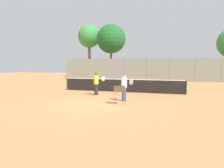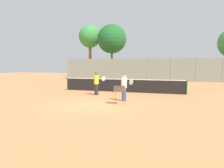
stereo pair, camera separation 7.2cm
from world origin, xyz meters
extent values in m
plane|color=#D37F4C|center=(0.00, 0.00, 0.00)|extent=(80.00, 80.00, 0.00)
cylinder|color=#26592D|center=(-4.99, 6.06, 0.54)|extent=(0.10, 0.10, 1.07)
cylinder|color=#26592D|center=(4.99, 6.06, 0.54)|extent=(0.10, 0.10, 1.07)
cube|color=black|center=(0.00, 6.06, 0.51)|extent=(9.97, 0.01, 1.01)
cube|color=white|center=(0.00, 6.06, 1.04)|extent=(9.97, 0.02, 0.06)
cylinder|color=gray|center=(-12.38, 18.93, 1.53)|extent=(0.08, 0.08, 3.07)
cylinder|color=gray|center=(-9.28, 18.93, 1.53)|extent=(0.08, 0.08, 3.07)
cylinder|color=gray|center=(-6.19, 18.93, 1.53)|extent=(0.08, 0.08, 3.07)
cylinder|color=gray|center=(-3.09, 18.93, 1.53)|extent=(0.08, 0.08, 3.07)
cylinder|color=gray|center=(0.00, 18.93, 1.53)|extent=(0.08, 0.08, 3.07)
cylinder|color=gray|center=(3.09, 18.93, 1.53)|extent=(0.08, 0.08, 3.07)
cylinder|color=gray|center=(6.19, 18.93, 1.53)|extent=(0.08, 0.08, 3.07)
cylinder|color=gray|center=(9.28, 18.93, 1.53)|extent=(0.08, 0.08, 3.07)
cube|color=gray|center=(0.00, 18.93, 1.53)|extent=(24.75, 0.01, 3.07)
cylinder|color=brown|center=(-10.95, 24.40, 2.96)|extent=(0.49, 0.49, 5.93)
sphere|color=#388E42|center=(-10.95, 24.40, 7.09)|extent=(3.88, 3.88, 3.88)
cylinder|color=brown|center=(-6.52, 23.13, 2.48)|extent=(0.33, 0.33, 4.96)
sphere|color=#1E6028|center=(-6.52, 23.13, 6.37)|extent=(4.71, 4.71, 4.71)
cylinder|color=#334C8C|center=(1.32, 1.86, 0.40)|extent=(0.28, 0.28, 0.80)
cylinder|color=white|center=(1.32, 1.86, 1.13)|extent=(0.35, 0.35, 0.66)
sphere|color=#DBB28C|center=(1.32, 1.86, 1.57)|extent=(0.22, 0.22, 0.22)
cylinder|color=#2659B2|center=(1.32, 1.86, 1.66)|extent=(0.23, 0.23, 0.05)
cylinder|color=black|center=(1.65, 1.73, 0.96)|extent=(0.15, 0.08, 0.27)
ellipsoid|color=silver|center=(1.81, 1.66, 1.18)|extent=(0.38, 0.18, 0.43)
cylinder|color=#26262D|center=(-1.28, 3.77, 0.40)|extent=(0.28, 0.28, 0.80)
cylinder|color=yellow|center=(-1.28, 3.77, 1.14)|extent=(0.35, 0.35, 0.67)
sphere|color=brown|center=(-1.28, 3.77, 1.58)|extent=(0.22, 0.22, 0.22)
cylinder|color=black|center=(-0.97, 3.95, 0.97)|extent=(0.14, 0.10, 0.27)
ellipsoid|color=silver|center=(-0.82, 4.03, 1.19)|extent=(0.36, 0.22, 0.43)
cylinder|color=brown|center=(1.13, 0.47, 0.37)|extent=(0.02, 0.02, 0.74)
cylinder|color=brown|center=(1.64, 0.47, 0.37)|extent=(0.02, 0.02, 0.74)
cylinder|color=brown|center=(1.13, 0.83, 0.37)|extent=(0.02, 0.02, 0.74)
cylinder|color=brown|center=(1.64, 0.83, 0.37)|extent=(0.02, 0.02, 0.74)
cube|color=brown|center=(1.39, 0.65, 0.74)|extent=(0.55, 0.40, 0.01)
cube|color=brown|center=(1.39, 0.45, 0.89)|extent=(0.55, 0.01, 0.30)
cube|color=brown|center=(1.39, 0.85, 0.89)|extent=(0.55, 0.01, 0.30)
cube|color=brown|center=(1.11, 0.65, 0.89)|extent=(0.01, 0.40, 0.30)
cube|color=brown|center=(1.66, 0.65, 0.89)|extent=(0.01, 0.40, 0.30)
sphere|color=#D1E54C|center=(1.21, 0.57, 0.84)|extent=(0.07, 0.07, 0.07)
sphere|color=#D1E54C|center=(1.58, 0.75, 0.84)|extent=(0.07, 0.07, 0.07)
sphere|color=#D1E54C|center=(1.39, 0.60, 0.84)|extent=(0.07, 0.07, 0.07)
sphere|color=#D1E54C|center=(1.20, 0.55, 0.84)|extent=(0.07, 0.07, 0.07)
sphere|color=#D1E54C|center=(1.31, 0.59, 0.78)|extent=(0.07, 0.07, 0.07)
sphere|color=#D1E54C|center=(1.33, 0.61, 0.84)|extent=(0.07, 0.07, 0.07)
sphere|color=#D1E54C|center=(1.18, 0.59, 0.84)|extent=(0.07, 0.07, 0.07)
sphere|color=#D1E54C|center=(1.17, 0.60, 0.84)|extent=(0.07, 0.07, 0.07)
sphere|color=#D1E54C|center=(1.53, 0.64, 0.84)|extent=(0.07, 0.07, 0.07)
sphere|color=#D1E54C|center=(-1.04, 2.96, 0.03)|extent=(0.07, 0.07, 0.07)
sphere|color=#D1E54C|center=(2.83, 1.37, 0.03)|extent=(0.07, 0.07, 0.07)
sphere|color=#D1E54C|center=(-0.16, 2.71, 0.03)|extent=(0.07, 0.07, 0.07)
sphere|color=#D1E54C|center=(-1.62, 1.52, 0.03)|extent=(0.07, 0.07, 0.07)
sphere|color=#D1E54C|center=(4.65, 0.67, 0.03)|extent=(0.07, 0.07, 0.07)
sphere|color=#D1E54C|center=(-1.06, 3.09, 0.03)|extent=(0.07, 0.07, 0.07)
sphere|color=#D1E54C|center=(-0.93, 1.48, 0.03)|extent=(0.07, 0.07, 0.07)
sphere|color=#D1E54C|center=(4.23, 0.94, 0.03)|extent=(0.07, 0.07, 0.07)
camera|label=1|loc=(4.71, -10.91, 2.22)|focal=35.00mm
camera|label=2|loc=(4.78, -10.88, 2.22)|focal=35.00mm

